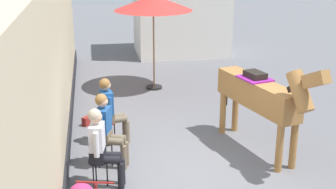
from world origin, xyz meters
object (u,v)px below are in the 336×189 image
(seated_visitor_near, at_px, (101,144))
(saddled_horse_center, at_px, (261,95))
(seated_visitor_middle, at_px, (107,127))
(cafe_parasol, at_px, (153,3))
(seated_visitor_far, at_px, (110,108))
(satchel_bag, at_px, (88,121))

(seated_visitor_near, bearing_deg, saddled_horse_center, 15.90)
(seated_visitor_middle, distance_m, cafe_parasol, 5.03)
(seated_visitor_far, relative_size, satchel_bag, 4.96)
(seated_visitor_near, height_order, seated_visitor_far, same)
(seated_visitor_far, xyz_separation_m, saddled_horse_center, (2.82, -0.87, 0.38))
(satchel_bag, bearing_deg, seated_visitor_far, 64.07)
(saddled_horse_center, distance_m, cafe_parasol, 4.78)
(seated_visitor_near, relative_size, saddled_horse_center, 0.47)
(seated_visitor_middle, bearing_deg, seated_visitor_near, -99.63)
(seated_visitor_near, bearing_deg, seated_visitor_far, 82.52)
(satchel_bag, bearing_deg, seated_visitor_near, 45.69)
(seated_visitor_far, relative_size, cafe_parasol, 0.54)
(cafe_parasol, height_order, satchel_bag, cafe_parasol)
(saddled_horse_center, height_order, satchel_bag, saddled_horse_center)
(seated_visitor_far, height_order, satchel_bag, seated_visitor_far)
(seated_visitor_far, bearing_deg, seated_visitor_middle, -95.87)
(seated_visitor_near, xyz_separation_m, seated_visitor_middle, (0.13, 0.74, 0.00))
(seated_visitor_near, bearing_deg, cafe_parasol, 73.02)
(seated_visitor_far, bearing_deg, cafe_parasol, 68.66)
(seated_visitor_near, height_order, seated_visitor_middle, same)
(saddled_horse_center, bearing_deg, seated_visitor_middle, -177.41)
(seated_visitor_middle, xyz_separation_m, saddled_horse_center, (2.92, 0.13, 0.38))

